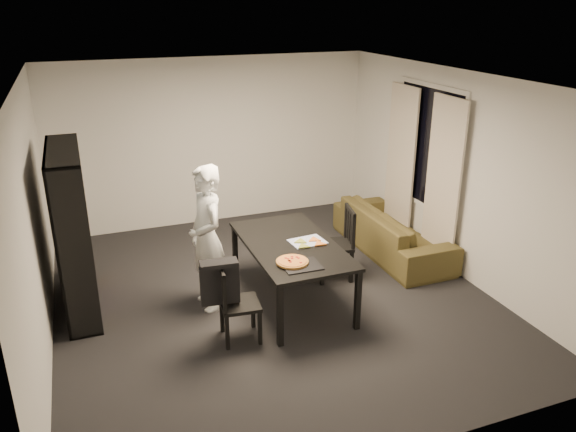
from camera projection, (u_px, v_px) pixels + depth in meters
name	position (u px, v px, depth m)	size (l,w,h in m)	color
room	(271.00, 196.00, 6.38)	(5.01, 5.51, 2.61)	black
window_pane	(428.00, 147.00, 7.66)	(0.02, 1.40, 1.60)	black
window_frame	(428.00, 147.00, 7.66)	(0.03, 1.52, 1.72)	white
curtain_left	(443.00, 183.00, 7.30)	(0.03, 0.70, 2.25)	beige
curtain_right	(401.00, 163.00, 8.21)	(0.03, 0.70, 2.25)	beige
bookshelf	(73.00, 231.00, 6.32)	(0.35, 1.50, 1.90)	black
dining_table	(291.00, 249.00, 6.53)	(0.99, 1.79, 0.75)	black
chair_left	(232.00, 298.00, 5.82)	(0.44, 0.44, 0.86)	black
chair_right	(341.00, 238.00, 7.16)	(0.52, 0.52, 0.95)	black
draped_jacket	(220.00, 281.00, 5.71)	(0.41, 0.20, 0.48)	black
person	(207.00, 238.00, 6.37)	(0.62, 0.41, 1.71)	white
baking_tray	(302.00, 266.00, 5.95)	(0.40, 0.32, 0.01)	black
pepperoni_pizza	(292.00, 262.00, 6.00)	(0.35, 0.35, 0.03)	#9B662D
kitchen_towel	(307.00, 242.00, 6.55)	(0.40, 0.30, 0.01)	silver
pizza_slices	(309.00, 243.00, 6.49)	(0.37, 0.31, 0.01)	gold
sofa	(392.00, 231.00, 7.97)	(2.15, 0.84, 0.63)	#42361A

